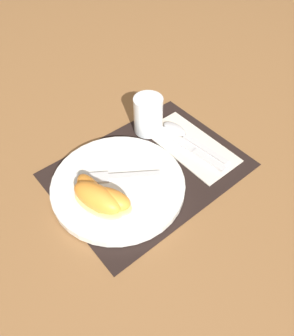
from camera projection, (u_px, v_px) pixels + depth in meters
The scene contains 11 objects.
ground_plane at pixel (149, 170), 0.73m from camera, with size 3.00×3.00×0.00m, color olive.
placemat at pixel (149, 169), 0.72m from camera, with size 0.41×0.30×0.00m.
plate at pixel (118, 185), 0.68m from camera, with size 0.28×0.28×0.02m.
juice_glass at pixel (148, 117), 0.78m from camera, with size 0.07×0.07×0.09m.
napkin at pixel (191, 145), 0.77m from camera, with size 0.11×0.22×0.00m.
knife at pixel (189, 147), 0.76m from camera, with size 0.04×0.21×0.01m.
spoon at pixel (182, 134), 0.79m from camera, with size 0.04×0.19×0.01m.
fork at pixel (112, 177), 0.68m from camera, with size 0.16×0.12×0.00m.
citrus_wedge_0 at pixel (92, 193), 0.64m from camera, with size 0.06×0.12×0.03m.
citrus_wedge_1 at pixel (98, 198), 0.62m from camera, with size 0.08×0.12×0.05m.
citrus_wedge_2 at pixel (107, 200), 0.63m from camera, with size 0.10×0.11×0.04m.
Camera 1 is at (-0.31, -0.36, 0.55)m, focal length 35.00 mm.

